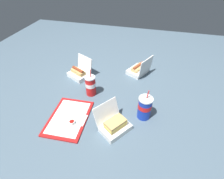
# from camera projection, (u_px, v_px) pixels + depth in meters

# --- Properties ---
(ground_plane) EXTENTS (3.20, 3.20, 0.00)m
(ground_plane) POSITION_uv_depth(u_px,v_px,m) (106.00, 97.00, 1.41)
(ground_plane) COLOR #4C6070
(food_tray) EXTENTS (0.38, 0.28, 0.01)m
(food_tray) POSITION_uv_depth(u_px,v_px,m) (69.00, 118.00, 1.23)
(food_tray) COLOR red
(food_tray) RESTS_ON ground_plane
(ketchup_cup) EXTENTS (0.04, 0.04, 0.02)m
(ketchup_cup) POSITION_uv_depth(u_px,v_px,m) (72.00, 122.00, 1.17)
(ketchup_cup) COLOR white
(ketchup_cup) RESTS_ON food_tray
(napkin_stack) EXTENTS (0.10, 0.10, 0.00)m
(napkin_stack) POSITION_uv_depth(u_px,v_px,m) (79.00, 119.00, 1.21)
(napkin_stack) COLOR white
(napkin_stack) RESTS_ON food_tray
(plastic_fork) EXTENTS (0.11, 0.05, 0.00)m
(plastic_fork) POSITION_uv_depth(u_px,v_px,m) (63.00, 116.00, 1.23)
(plastic_fork) COLOR white
(plastic_fork) RESTS_ON food_tray
(clamshell_hotdog_corner) EXTENTS (0.24, 0.23, 0.18)m
(clamshell_hotdog_corner) POSITION_uv_depth(u_px,v_px,m) (139.00, 69.00, 1.65)
(clamshell_hotdog_corner) COLOR white
(clamshell_hotdog_corner) RESTS_ON ground_plane
(clamshell_sandwich_right) EXTENTS (0.26, 0.26, 0.17)m
(clamshell_sandwich_right) POSITION_uv_depth(u_px,v_px,m) (114.00, 125.00, 1.13)
(clamshell_sandwich_right) COLOR white
(clamshell_sandwich_right) RESTS_ON ground_plane
(clamshell_hotdog_center) EXTENTS (0.23, 0.24, 0.18)m
(clamshell_hotdog_center) POSITION_uv_depth(u_px,v_px,m) (79.00, 73.00, 1.61)
(clamshell_hotdog_center) COLOR white
(clamshell_hotdog_center) RESTS_ON ground_plane
(soda_cup_corner) EXTENTS (0.10, 0.10, 0.23)m
(soda_cup_corner) POSITION_uv_depth(u_px,v_px,m) (145.00, 107.00, 1.19)
(soda_cup_corner) COLOR #1938B7
(soda_cup_corner) RESTS_ON ground_plane
(soda_cup_center) EXTENTS (0.09, 0.09, 0.23)m
(soda_cup_center) POSITION_uv_depth(u_px,v_px,m) (91.00, 85.00, 1.39)
(soda_cup_center) COLOR red
(soda_cup_center) RESTS_ON ground_plane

